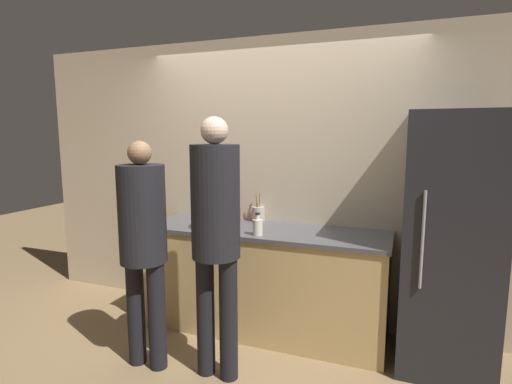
# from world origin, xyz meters

# --- Properties ---
(ground_plane) EXTENTS (14.00, 14.00, 0.00)m
(ground_plane) POSITION_xyz_m (0.00, 0.00, 0.00)
(ground_plane) COLOR #8C704C
(wall_back) EXTENTS (5.20, 0.06, 2.60)m
(wall_back) POSITION_xyz_m (0.00, 0.71, 1.30)
(wall_back) COLOR #C6B293
(wall_back) RESTS_ON ground_plane
(counter) EXTENTS (2.11, 0.69, 0.92)m
(counter) POSITION_xyz_m (0.00, 0.38, 0.46)
(counter) COLOR tan
(counter) RESTS_ON ground_plane
(refrigerator) EXTENTS (0.65, 0.72, 1.89)m
(refrigerator) POSITION_xyz_m (1.44, 0.34, 0.95)
(refrigerator) COLOR #232328
(refrigerator) RESTS_ON ground_plane
(person_left) EXTENTS (0.34, 0.34, 1.69)m
(person_left) POSITION_xyz_m (-0.64, -0.46, 1.00)
(person_left) COLOR black
(person_left) RESTS_ON ground_plane
(person_center) EXTENTS (0.34, 0.34, 1.85)m
(person_center) POSITION_xyz_m (-0.09, -0.39, 1.10)
(person_center) COLOR black
(person_center) RESTS_ON ground_plane
(fruit_bowl) EXTENTS (0.38, 0.38, 0.13)m
(fruit_bowl) POSITION_xyz_m (-0.44, 0.28, 0.97)
(fruit_bowl) COLOR brown
(fruit_bowl) RESTS_ON counter
(utensil_crock) EXTENTS (0.12, 0.12, 0.27)m
(utensil_crock) POSITION_xyz_m (-0.16, 0.63, 1.00)
(utensil_crock) COLOR #ADA393
(utensil_crock) RESTS_ON counter
(bottle_clear) EXTENTS (0.08, 0.08, 0.18)m
(bottle_clear) POSITION_xyz_m (0.02, 0.14, 1.00)
(bottle_clear) COLOR silver
(bottle_clear) RESTS_ON counter
(bottle_red) EXTENTS (0.06, 0.06, 0.17)m
(bottle_red) POSITION_xyz_m (-0.34, 0.56, 0.99)
(bottle_red) COLOR red
(bottle_red) RESTS_ON counter
(cup_yellow) EXTENTS (0.08, 0.08, 0.08)m
(cup_yellow) POSITION_xyz_m (-0.54, 0.51, 0.97)
(cup_yellow) COLOR gold
(cup_yellow) RESTS_ON counter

